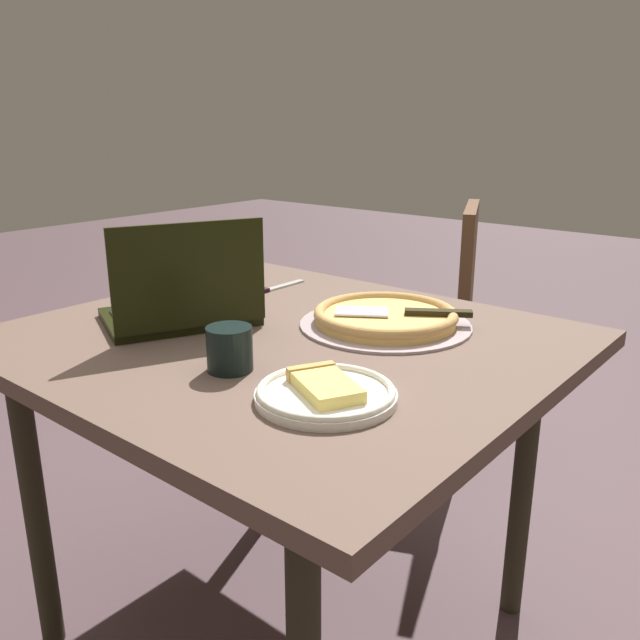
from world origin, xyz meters
name	(u,v)px	position (x,y,z in m)	size (l,w,h in m)	color
ground_plane	(289,622)	(0.00, 0.00, 0.00)	(12.00, 12.00, 0.00)	#4F3B40
dining_table	(285,369)	(0.00, 0.00, 0.64)	(1.06, 0.95, 0.72)	brown
laptop	(183,304)	(0.21, 0.09, 0.76)	(0.34, 0.38, 0.23)	black
pizza_plate	(326,392)	(-0.27, 0.20, 0.73)	(0.22, 0.22, 0.04)	white
pizza_tray	(386,317)	(-0.12, -0.18, 0.74)	(0.36, 0.36, 0.04)	#A8969B
table_knife	(266,290)	(0.27, -0.23, 0.72)	(0.02, 0.23, 0.01)	beige
drink_cup	(230,348)	(-0.06, 0.20, 0.76)	(0.08, 0.08, 0.08)	black
chair_near	(429,315)	(0.19, -0.91, 0.51)	(0.55, 0.55, 0.88)	brown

